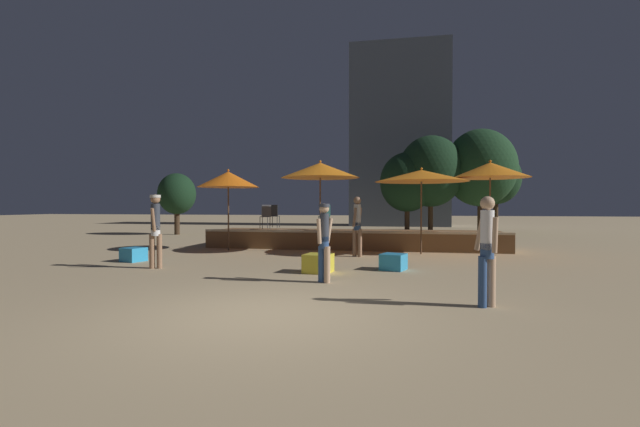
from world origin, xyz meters
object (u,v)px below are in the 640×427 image
bistro_chair_1 (274,214)px  background_tree_1 (177,194)px  person_1 (487,247)px  background_tree_4 (407,182)px  patio_umbrella_2 (228,179)px  person_2 (324,239)px  cube_seat_0 (393,262)px  background_tree_2 (496,178)px  patio_umbrella_1 (320,170)px  cube_seat_1 (134,254)px  person_0 (357,223)px  background_tree_0 (480,168)px  patio_umbrella_0 (490,170)px  cube_seat_2 (318,263)px  bistro_chair_2 (266,214)px  patio_umbrella_3 (421,176)px  person_3 (156,226)px  bistro_chair_0 (325,214)px  frisbee_disc (321,271)px  background_tree_3 (431,171)px

bistro_chair_1 → background_tree_1: size_ratio=0.27×
person_1 → background_tree_4: (-1.00, 17.96, 1.97)m
patio_umbrella_2 → person_2: (4.40, -5.50, -1.59)m
cube_seat_0 → background_tree_2: bearing=70.8°
patio_umbrella_1 → cube_seat_1: bearing=-144.3°
cube_seat_1 → person_1: person_1 is taller
patio_umbrella_2 → person_0: size_ratio=1.54×
person_1 → background_tree_0: size_ratio=0.29×
cube_seat_1 → person_0: bearing=20.8°
cube_seat_0 → background_tree_0: (4.60, 15.14, 3.52)m
patio_umbrella_2 → background_tree_4: bearing=60.0°
patio_umbrella_2 → bistro_chair_1: (0.99, 2.21, -1.24)m
patio_umbrella_0 → person_1: (-1.50, -7.63, -1.78)m
person_0 → bistro_chair_1: (-3.63, 3.18, 0.21)m
cube_seat_2 → bistro_chair_2: size_ratio=0.77×
patio_umbrella_2 → cube_seat_2: (4.04, -4.25, -2.26)m
background_tree_1 → patio_umbrella_3: bearing=-29.2°
person_1 → cube_seat_1: bearing=126.0°
person_3 → background_tree_4: (6.35, 15.23, 1.83)m
bistro_chair_0 → background_tree_2: background_tree_2 is taller
person_0 → bistro_chair_2: size_ratio=2.05×
cube_seat_1 → person_1: size_ratio=0.39×
person_2 → background_tree_2: background_tree_2 is taller
person_0 → bistro_chair_1: size_ratio=2.05×
background_tree_4 → cube_seat_2: bearing=-98.4°
frisbee_disc → patio_umbrella_1: bearing=101.2°
person_2 → person_0: bearing=-61.8°
person_0 → frisbee_disc: 3.35m
background_tree_1 → background_tree_3: size_ratio=0.59×
patio_umbrella_2 → bistro_chair_0: bearing=36.9°
frisbee_disc → bistro_chair_0: bearing=99.3°
cube_seat_0 → person_3: size_ratio=0.38×
cube_seat_1 → background_tree_4: size_ratio=0.15×
background_tree_3 → background_tree_4: background_tree_3 is taller
patio_umbrella_0 → patio_umbrella_2: bearing=-176.5°
background_tree_0 → background_tree_3: size_ratio=1.07×
patio_umbrella_2 → cube_seat_2: 6.28m
frisbee_disc → background_tree_4: (2.17, 14.99, 2.88)m
person_0 → patio_umbrella_2: bearing=8.8°
patio_umbrella_1 → person_0: patio_umbrella_1 is taller
person_0 → bistro_chair_0: 3.63m
patio_umbrella_3 → bistro_chair_2: patio_umbrella_3 is taller
person_2 → cube_seat_1: bearing=10.1°
patio_umbrella_1 → bistro_chair_0: size_ratio=3.44×
frisbee_disc → background_tree_2: 18.82m
background_tree_2 → background_tree_3: bearing=-155.4°
background_tree_0 → person_2: bearing=-109.2°
patio_umbrella_1 → bistro_chair_0: patio_umbrella_1 is taller
person_1 → bistro_chair_0: size_ratio=1.91×
cube_seat_1 → background_tree_0: size_ratio=0.11×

